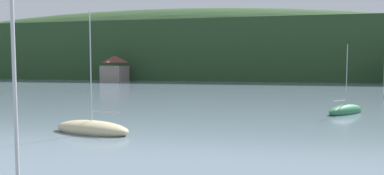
# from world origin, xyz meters

# --- Properties ---
(wooded_hillside) EXTENTS (352.00, 65.39, 37.03)m
(wooded_hillside) POSITION_xyz_m (-17.86, 132.26, 5.98)
(wooded_hillside) COLOR #264223
(wooded_hillside) RESTS_ON ground_plane
(shore_building_west) EXTENTS (4.80, 6.17, 5.88)m
(shore_building_west) POSITION_xyz_m (-28.84, 89.19, 2.88)
(shore_building_west) COLOR gray
(shore_building_west) RESTS_ON ground_plane
(sailboat_mid_3) EXTENTS (5.25, 2.69, 7.32)m
(sailboat_mid_3) POSITION_xyz_m (-5.67, 34.06, 0.24)
(sailboat_mid_3) COLOR #CCBC8E
(sailboat_mid_3) RESTS_ON ground_plane
(sailboat_far_6) EXTENTS (3.86, 4.13, 5.86)m
(sailboat_far_6) POSITION_xyz_m (10.60, 45.47, 0.23)
(sailboat_far_6) COLOR #2D754C
(sailboat_far_6) RESTS_ON ground_plane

